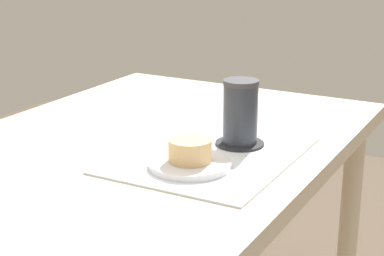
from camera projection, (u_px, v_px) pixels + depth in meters
The scene contains 6 objects.
dining_table at pixel (123, 190), 1.27m from camera, with size 1.22×0.74×0.71m.
placemat at pixel (210, 155), 1.23m from camera, with size 0.39×0.31×0.00m, color white.
pastry_plate at pixel (190, 164), 1.16m from camera, with size 0.15×0.15×0.01m, color white.
pastry at pixel (190, 150), 1.15m from camera, with size 0.08×0.08×0.04m, color #E5BC7F.
coffee_coaster at pixel (240, 143), 1.28m from camera, with size 0.10×0.10×0.01m, color #232328.
coffee_mug at pixel (241, 111), 1.26m from camera, with size 0.10×0.07×0.13m.
Camera 1 is at (-0.97, -0.69, 1.13)m, focal length 60.00 mm.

